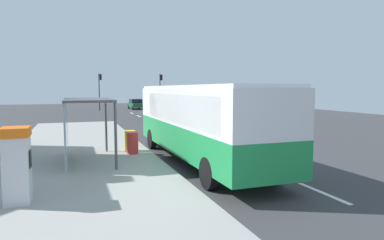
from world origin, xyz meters
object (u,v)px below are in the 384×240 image
(sedan_near, at_px, (136,104))
(white_van, at_px, (167,106))
(recycling_bin_yellow, at_px, (130,141))
(traffic_light_near_side, at_px, (161,86))
(ticket_machine, at_px, (17,165))
(recycling_bin_red, at_px, (132,143))
(bus_shelter, at_px, (80,114))
(bus, at_px, (199,119))
(traffic_light_far_side, at_px, (100,86))

(sedan_near, bearing_deg, white_van, -90.30)
(recycling_bin_yellow, bearing_deg, traffic_light_near_side, 73.66)
(white_van, bearing_deg, ticket_machine, -113.30)
(ticket_machine, distance_m, recycling_bin_red, 6.90)
(bus_shelter, bearing_deg, white_van, 65.61)
(sedan_near, distance_m, recycling_bin_red, 37.21)
(white_van, xyz_separation_m, ticket_machine, (-10.23, -23.75, -0.17))
(recycling_bin_yellow, relative_size, traffic_light_near_side, 0.18)
(recycling_bin_red, xyz_separation_m, traffic_light_near_side, (9.70, 33.78, 2.81))
(white_van, distance_m, ticket_machine, 25.85)
(ticket_machine, relative_size, traffic_light_near_side, 0.37)
(white_van, relative_size, recycling_bin_yellow, 5.51)
(traffic_light_near_side, bearing_deg, bus, -101.42)
(bus, relative_size, sedan_near, 2.47)
(traffic_light_near_side, bearing_deg, traffic_light_far_side, 174.69)
(recycling_bin_yellow, bearing_deg, bus, -46.42)
(traffic_light_near_side, xyz_separation_m, traffic_light_far_side, (-8.60, 0.80, -0.01))
(recycling_bin_yellow, bearing_deg, bus_shelter, -143.11)
(white_van, height_order, traffic_light_near_side, traffic_light_near_side)
(white_van, height_order, ticket_machine, white_van)
(ticket_machine, bearing_deg, traffic_light_near_side, 71.10)
(sedan_near, distance_m, recycling_bin_yellow, 36.52)
(sedan_near, height_order, traffic_light_far_side, traffic_light_far_side)
(recycling_bin_yellow, xyz_separation_m, traffic_light_far_side, (1.10, 33.88, 2.80))
(ticket_machine, distance_m, traffic_light_near_side, 41.81)
(white_van, height_order, traffic_light_far_side, traffic_light_far_side)
(white_van, distance_m, recycling_bin_red, 19.15)
(ticket_machine, height_order, traffic_light_far_side, traffic_light_far_side)
(traffic_light_far_side, bearing_deg, recycling_bin_yellow, -91.85)
(recycling_bin_red, bearing_deg, bus_shelter, -156.53)
(traffic_light_far_side, height_order, bus_shelter, traffic_light_far_side)
(sedan_near, xyz_separation_m, ticket_machine, (-10.32, -42.35, 0.38))
(recycling_bin_red, distance_m, traffic_light_far_side, 34.71)
(recycling_bin_yellow, distance_m, traffic_light_near_side, 34.59)
(white_van, distance_m, bus_shelter, 20.87)
(traffic_light_far_side, bearing_deg, sedan_near, 20.88)
(bus_shelter, bearing_deg, recycling_bin_red, 23.47)
(bus, xyz_separation_m, ticket_machine, (-6.31, -3.80, -0.67))
(bus, height_order, recycling_bin_red, bus)
(recycling_bin_red, relative_size, traffic_light_near_side, 0.18)
(bus, xyz_separation_m, white_van, (3.91, 19.95, -0.50))
(white_van, xyz_separation_m, bus_shelter, (-8.61, -18.99, 0.75))
(white_van, distance_m, traffic_light_far_side, 17.50)
(bus, relative_size, recycling_bin_yellow, 11.62)
(recycling_bin_yellow, bearing_deg, white_van, 69.73)
(ticket_machine, height_order, recycling_bin_red, ticket_machine)
(traffic_light_near_side, distance_m, bus_shelter, 36.75)
(traffic_light_near_side, height_order, traffic_light_far_side, traffic_light_near_side)
(bus, relative_size, white_van, 2.11)
(bus, distance_m, white_van, 20.33)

